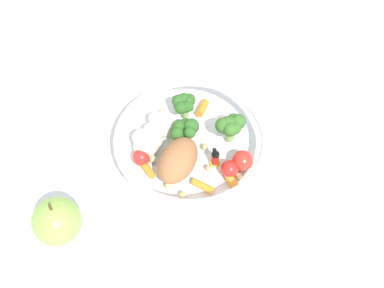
% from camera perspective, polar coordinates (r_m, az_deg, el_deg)
% --- Properties ---
extents(ground_plane, '(2.40, 2.40, 0.00)m').
position_cam_1_polar(ground_plane, '(0.79, -0.24, -0.71)').
color(ground_plane, white).
extents(food_container, '(0.23, 0.23, 0.06)m').
position_cam_1_polar(food_container, '(0.77, -0.65, 0.19)').
color(food_container, white).
rests_on(food_container, ground_plane).
extents(loose_apple, '(0.07, 0.07, 0.08)m').
position_cam_1_polar(loose_apple, '(0.71, -15.08, -8.45)').
color(loose_apple, '#8CB74C').
rests_on(loose_apple, ground_plane).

